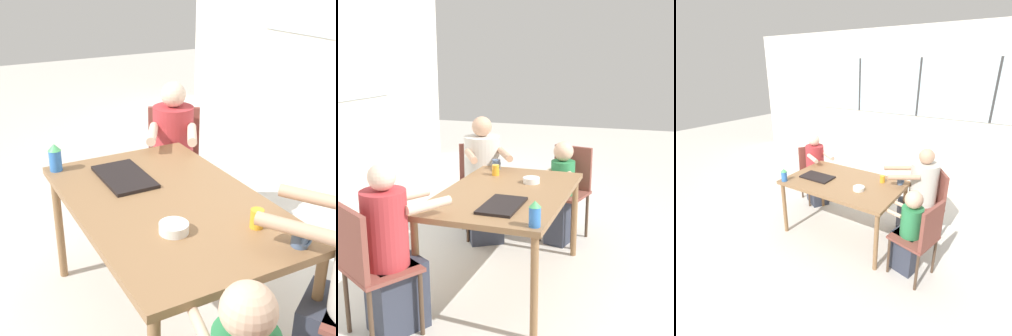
% 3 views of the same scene
% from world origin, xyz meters
% --- Properties ---
extents(ground_plane, '(16.00, 16.00, 0.00)m').
position_xyz_m(ground_plane, '(0.00, 0.00, 0.00)').
color(ground_plane, beige).
extents(wall_back_with_windows, '(8.40, 0.08, 2.80)m').
position_xyz_m(wall_back_with_windows, '(0.00, 2.68, 1.42)').
color(wall_back_with_windows, white).
rests_on(wall_back_with_windows, ground_plane).
extents(dining_table, '(1.44, 0.92, 0.75)m').
position_xyz_m(dining_table, '(0.00, 0.00, 0.68)').
color(dining_table, olive).
rests_on(dining_table, ground_plane).
extents(chair_for_woman_green_shirt, '(0.55, 0.55, 0.89)m').
position_xyz_m(chair_for_woman_green_shirt, '(0.96, 0.59, 0.53)').
color(chair_for_woman_green_shirt, brown).
rests_on(chair_for_woman_green_shirt, ground_plane).
extents(chair_for_man_blue_shirt, '(0.55, 0.55, 0.89)m').
position_xyz_m(chair_for_man_blue_shirt, '(-0.98, 0.56, 0.53)').
color(chair_for_man_blue_shirt, brown).
rests_on(chair_for_man_blue_shirt, ground_plane).
extents(chair_for_toddler, '(0.48, 0.48, 0.89)m').
position_xyz_m(chair_for_toddler, '(1.10, -0.26, 0.53)').
color(chair_for_toddler, brown).
rests_on(chair_for_toddler, ground_plane).
extents(person_woman_green_shirt, '(0.70, 0.61, 1.18)m').
position_xyz_m(person_woman_green_shirt, '(0.82, 0.51, 0.53)').
color(person_woman_green_shirt, '#333847').
rests_on(person_woman_green_shirt, ground_plane).
extents(person_man_blue_shirt, '(0.58, 0.50, 1.12)m').
position_xyz_m(person_man_blue_shirt, '(-0.84, 0.48, 0.51)').
color(person_man_blue_shirt, '#333847').
rests_on(person_man_blue_shirt, ground_plane).
extents(person_toddler, '(0.44, 0.31, 0.97)m').
position_xyz_m(person_toddler, '(0.95, -0.23, 0.45)').
color(person_toddler, '#333847').
rests_on(person_toddler, ground_plane).
extents(food_tray_dark, '(0.41, 0.25, 0.02)m').
position_xyz_m(food_tray_dark, '(-0.35, -0.09, 0.76)').
color(food_tray_dark, black).
rests_on(food_tray_dark, dining_table).
extents(coffee_mug, '(0.08, 0.07, 0.09)m').
position_xyz_m(coffee_mug, '(0.63, 0.30, 0.79)').
color(coffee_mug, slate).
rests_on(coffee_mug, dining_table).
extents(sippy_cup, '(0.08, 0.08, 0.16)m').
position_xyz_m(sippy_cup, '(-0.64, -0.40, 0.83)').
color(sippy_cup, blue).
rests_on(sippy_cup, dining_table).
extents(juice_glass, '(0.06, 0.06, 0.09)m').
position_xyz_m(juice_glass, '(0.42, 0.23, 0.79)').
color(juice_glass, gold).
rests_on(juice_glass, dining_table).
extents(bowl_white_shallow, '(0.13, 0.13, 0.05)m').
position_xyz_m(bowl_white_shallow, '(0.28, -0.12, 0.77)').
color(bowl_white_shallow, white).
rests_on(bowl_white_shallow, dining_table).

